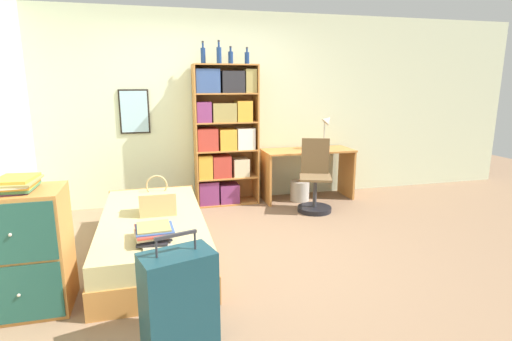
# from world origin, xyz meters

# --- Properties ---
(ground_plane) EXTENTS (14.00, 14.00, 0.00)m
(ground_plane) POSITION_xyz_m (0.00, 0.00, 0.00)
(ground_plane) COLOR #84664C
(wall_back) EXTENTS (10.00, 0.09, 2.60)m
(wall_back) POSITION_xyz_m (-0.00, 1.76, 1.30)
(wall_back) COLOR beige
(wall_back) RESTS_ON ground_plane
(bed) EXTENTS (0.97, 2.09, 0.41)m
(bed) POSITION_xyz_m (-0.69, 0.02, 0.20)
(bed) COLOR #B77538
(bed) RESTS_ON ground_plane
(handbag) EXTENTS (0.34, 0.24, 0.38)m
(handbag) POSITION_xyz_m (-0.63, 0.06, 0.53)
(handbag) COLOR tan
(handbag) RESTS_ON bed
(book_stack_on_bed) EXTENTS (0.32, 0.39, 0.12)m
(book_stack_on_bed) POSITION_xyz_m (-0.67, -0.65, 0.47)
(book_stack_on_bed) COLOR beige
(book_stack_on_bed) RESTS_ON bed
(suitcase) EXTENTS (0.51, 0.39, 0.77)m
(suitcase) POSITION_xyz_m (-0.54, -1.45, 0.32)
(suitcase) COLOR #143842
(suitcase) RESTS_ON ground_plane
(dresser) EXTENTS (0.59, 0.48, 0.92)m
(dresser) POSITION_xyz_m (-1.59, -0.73, 0.46)
(dresser) COLOR #B77538
(dresser) RESTS_ON ground_plane
(magazine_pile_on_dresser) EXTENTS (0.32, 0.36, 0.10)m
(magazine_pile_on_dresser) POSITION_xyz_m (-1.60, -0.73, 0.97)
(magazine_pile_on_dresser) COLOR #7A336B
(magazine_pile_on_dresser) RESTS_ON dresser
(bookcase) EXTENTS (0.85, 0.35, 1.89)m
(bookcase) POSITION_xyz_m (0.29, 1.53, 0.96)
(bookcase) COLOR #B77538
(bookcase) RESTS_ON ground_plane
(bottle_green) EXTENTS (0.06, 0.06, 0.28)m
(bottle_green) POSITION_xyz_m (0.05, 1.57, 2.00)
(bottle_green) COLOR navy
(bottle_green) RESTS_ON bookcase
(bottle_brown) EXTENTS (0.06, 0.06, 0.29)m
(bottle_brown) POSITION_xyz_m (0.24, 1.49, 2.01)
(bottle_brown) COLOR navy
(bottle_brown) RESTS_ON bookcase
(bottle_clear) EXTENTS (0.07, 0.07, 0.23)m
(bottle_clear) POSITION_xyz_m (0.41, 1.57, 1.98)
(bottle_clear) COLOR navy
(bottle_clear) RESTS_ON bookcase
(bottle_blue) EXTENTS (0.06, 0.06, 0.22)m
(bottle_blue) POSITION_xyz_m (0.62, 1.52, 1.98)
(bottle_blue) COLOR navy
(bottle_blue) RESTS_ON bookcase
(desk) EXTENTS (1.28, 0.53, 0.72)m
(desk) POSITION_xyz_m (1.49, 1.45, 0.51)
(desk) COLOR #B77538
(desk) RESTS_ON ground_plane
(desk_lamp) EXTENTS (0.21, 0.16, 0.50)m
(desk_lamp) POSITION_xyz_m (1.76, 1.44, 1.06)
(desk_lamp) COLOR #ADA89E
(desk_lamp) RESTS_ON desk
(desk_chair) EXTENTS (0.52, 0.52, 0.94)m
(desk_chair) POSITION_xyz_m (1.39, 0.93, 0.31)
(desk_chair) COLOR black
(desk_chair) RESTS_ON ground_plane
(waste_bin) EXTENTS (0.27, 0.27, 0.28)m
(waste_bin) POSITION_xyz_m (1.36, 1.40, 0.14)
(waste_bin) COLOR #B7B2A8
(waste_bin) RESTS_ON ground_plane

